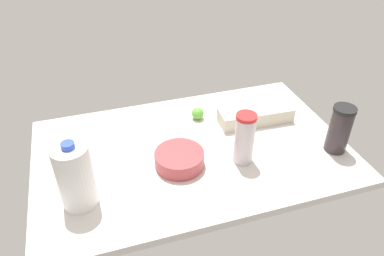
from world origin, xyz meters
TOP-DOWN VIEW (x-y plane):
  - countertop at (0.00, 0.00)cm, footprint 120.00×76.00cm
  - shaker_bottle at (-52.92, 16.84)cm, footprint 8.40×8.40cm
  - milk_jug at (43.25, 15.75)cm, footprint 11.55×11.55cm
  - egg_carton at (-31.66, -9.99)cm, footprint 31.98×11.86cm
  - mixing_bowl at (7.25, 7.72)cm, footprint 18.21×18.21cm
  - tumbler_cup at (-15.98, 12.15)cm, footprint 7.46×7.46cm
  - lime_by_jug at (-8.73, -19.49)cm, footprint 5.27×5.27cm
  - lemon_loose at (45.08, -1.90)cm, footprint 6.15×6.15cm

SIDE VIEW (x-z plane):
  - countertop at x=0.00cm, z-range 0.00..3.00cm
  - lime_by_jug at x=-8.73cm, z-range 3.00..8.27cm
  - mixing_bowl at x=7.25cm, z-range 3.00..8.71cm
  - lemon_loose at x=45.08cm, z-range 3.00..9.15cm
  - egg_carton at x=-31.66cm, z-range 3.00..9.30cm
  - shaker_bottle at x=-52.92cm, z-range 3.04..22.21cm
  - tumbler_cup at x=-15.98cm, z-range 3.04..23.39cm
  - milk_jug at x=43.25cm, z-range 2.22..26.78cm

